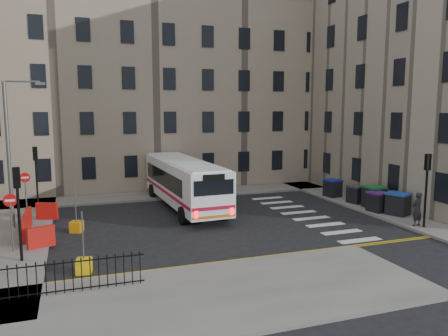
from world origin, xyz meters
TOP-DOWN VIEW (x-y plane):
  - ground at (0.00, 0.00)m, footprint 120.00×120.00m
  - pavement_north at (-6.00, 8.60)m, footprint 36.00×3.20m
  - pavement_east at (9.00, 4.00)m, footprint 2.40×26.00m
  - pavement_sw at (-7.00, -10.00)m, footprint 20.00×6.00m
  - terrace_north at (-7.00, 15.50)m, footprint 38.30×10.80m
  - corner_east at (19.00, 5.00)m, footprint 17.80×24.30m
  - traffic_light_east at (8.60, -5.50)m, footprint 0.28×0.22m
  - traffic_light_nw at (-12.00, 6.50)m, footprint 0.28×0.22m
  - traffic_light_sw at (-12.00, -4.00)m, footprint 0.28×0.22m
  - streetlamp at (-13.00, 2.00)m, footprint 0.50×0.22m
  - no_entry_north at (-12.50, 4.50)m, footprint 0.60×0.08m
  - no_entry_south at (-12.50, -2.50)m, footprint 0.60×0.08m
  - roadworks_barriers at (-11.84, 0.50)m, footprint 1.66×6.26m
  - iron_railings at (-11.25, -8.20)m, footprint 7.80×0.04m
  - bus at (-2.69, 4.20)m, footprint 3.33×11.82m
  - wheelie_bin_a at (9.22, -2.70)m, footprint 1.52×1.60m
  - wheelie_bin_b at (8.59, -1.54)m, footprint 1.19×1.31m
  - wheelie_bin_c at (9.10, -0.56)m, footprint 1.17×1.34m
  - wheelie_bin_d at (8.87, 1.05)m, footprint 1.14×1.25m
  - wheelie_bin_e at (8.59, 3.55)m, footprint 1.12×1.26m
  - pedestrian at (8.40, -5.14)m, footprint 0.76×0.57m
  - bollard_yellow at (-9.68, 0.42)m, footprint 0.79×0.79m
  - bollard_chevron at (-9.47, -6.00)m, footprint 0.70×0.70m

SIDE VIEW (x-z plane):
  - ground at x=0.00m, z-range 0.00..0.00m
  - pavement_north at x=-6.00m, z-range 0.00..0.15m
  - pavement_east at x=9.00m, z-range 0.00..0.15m
  - pavement_sw at x=-7.00m, z-range 0.00..0.15m
  - bollard_yellow at x=-9.68m, z-range 0.00..0.60m
  - bollard_chevron at x=-9.47m, z-range 0.00..0.60m
  - roadworks_barriers at x=-11.84m, z-range 0.15..1.15m
  - iron_railings at x=-11.25m, z-range 0.15..1.35m
  - wheelie_bin_d at x=8.87m, z-range 0.16..1.37m
  - wheelie_bin_b at x=8.59m, z-range 0.16..1.42m
  - wheelie_bin_e at x=8.59m, z-range 0.16..1.44m
  - wheelie_bin_a at x=9.22m, z-range 0.16..1.55m
  - wheelie_bin_c at x=9.10m, z-range 0.16..1.61m
  - pedestrian at x=8.40m, z-range 0.15..2.05m
  - bus at x=-2.69m, z-range 0.25..3.42m
  - no_entry_north at x=-12.50m, z-range 0.58..3.58m
  - no_entry_south at x=-12.50m, z-range 0.58..3.58m
  - traffic_light_east at x=8.60m, z-range 0.82..4.92m
  - traffic_light_nw at x=-12.00m, z-range 0.82..4.92m
  - traffic_light_sw at x=-12.00m, z-range 0.82..4.92m
  - streetlamp at x=-13.00m, z-range 0.27..8.41m
  - terrace_north at x=-7.00m, z-range 0.02..17.22m
  - corner_east at x=19.00m, z-range 0.02..19.22m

